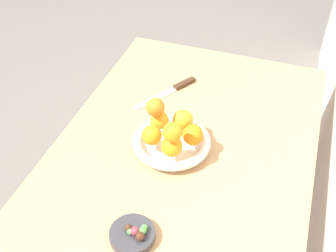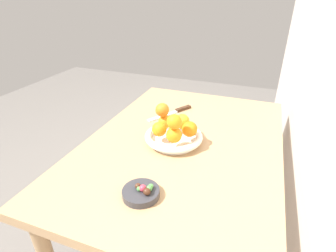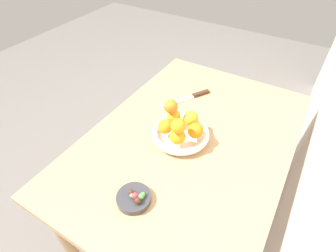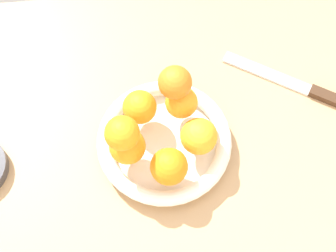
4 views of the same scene
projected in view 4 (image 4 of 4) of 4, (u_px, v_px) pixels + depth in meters
name	position (u px, v px, depth m)	size (l,w,h in m)	color
ground_plane	(175.00, 249.00, 1.56)	(6.00, 6.00, 0.00)	slate
dining_table	(179.00, 180.00, 0.97)	(1.10, 0.76, 0.74)	tan
fruit_bowl	(164.00, 142.00, 0.88)	(0.23, 0.23, 0.04)	white
orange_0	(181.00, 102.00, 0.86)	(0.06, 0.06, 0.06)	orange
orange_1	(140.00, 107.00, 0.86)	(0.06, 0.06, 0.06)	orange
orange_2	(127.00, 146.00, 0.83)	(0.06, 0.06, 0.06)	orange
orange_3	(169.00, 167.00, 0.81)	(0.06, 0.06, 0.06)	orange
orange_4	(199.00, 136.00, 0.84)	(0.06, 0.06, 0.06)	orange
orange_5	(177.00, 82.00, 0.82)	(0.06, 0.06, 0.06)	orange
orange_6	(122.00, 133.00, 0.78)	(0.06, 0.06, 0.06)	orange
knife	(301.00, 87.00, 0.95)	(0.23, 0.16, 0.01)	#3F2819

